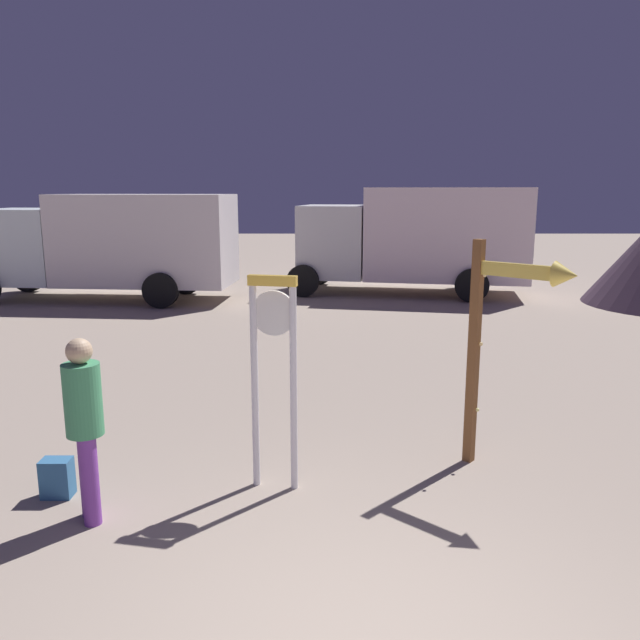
{
  "coord_description": "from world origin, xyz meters",
  "views": [
    {
      "loc": [
        -0.29,
        -3.42,
        2.94
      ],
      "look_at": [
        -0.3,
        4.96,
        1.2
      ],
      "focal_mm": 35.23,
      "sensor_mm": 36.0,
      "label": 1
    }
  ],
  "objects_px": {
    "backpack": "(58,478)",
    "box_truck_near": "(418,236)",
    "standing_clock": "(274,358)",
    "person_near_clock": "(85,421)",
    "box_truck_far": "(115,242)",
    "arrow_sign": "(507,320)"
  },
  "relations": [
    {
      "from": "standing_clock",
      "to": "box_truck_near",
      "type": "bearing_deg",
      "value": 75.01
    },
    {
      "from": "backpack",
      "to": "box_truck_near",
      "type": "bearing_deg",
      "value": 66.52
    },
    {
      "from": "standing_clock",
      "to": "box_truck_far",
      "type": "height_order",
      "value": "box_truck_far"
    },
    {
      "from": "backpack",
      "to": "box_truck_near",
      "type": "relative_size",
      "value": 0.06
    },
    {
      "from": "person_near_clock",
      "to": "standing_clock",
      "type": "bearing_deg",
      "value": 22.27
    },
    {
      "from": "box_truck_far",
      "to": "standing_clock",
      "type": "bearing_deg",
      "value": -65.32
    },
    {
      "from": "person_near_clock",
      "to": "box_truck_near",
      "type": "height_order",
      "value": "box_truck_near"
    },
    {
      "from": "backpack",
      "to": "box_truck_near",
      "type": "xyz_separation_m",
      "value": [
        5.36,
        12.33,
        1.45
      ]
    },
    {
      "from": "arrow_sign",
      "to": "box_truck_near",
      "type": "relative_size",
      "value": 0.35
    },
    {
      "from": "backpack",
      "to": "person_near_clock",
      "type": "bearing_deg",
      "value": -42.6
    },
    {
      "from": "arrow_sign",
      "to": "box_truck_far",
      "type": "xyz_separation_m",
      "value": [
        -7.42,
        10.67,
        -0.08
      ]
    },
    {
      "from": "standing_clock",
      "to": "person_near_clock",
      "type": "height_order",
      "value": "standing_clock"
    },
    {
      "from": "box_truck_far",
      "to": "backpack",
      "type": "bearing_deg",
      "value": -75.28
    },
    {
      "from": "box_truck_near",
      "to": "box_truck_far",
      "type": "bearing_deg",
      "value": -172.61
    },
    {
      "from": "box_truck_near",
      "to": "box_truck_far",
      "type": "height_order",
      "value": "box_truck_near"
    },
    {
      "from": "arrow_sign",
      "to": "backpack",
      "type": "height_order",
      "value": "arrow_sign"
    },
    {
      "from": "arrow_sign",
      "to": "person_near_clock",
      "type": "distance_m",
      "value": 4.17
    },
    {
      "from": "person_near_clock",
      "to": "box_truck_near",
      "type": "xyz_separation_m",
      "value": [
        4.87,
        12.78,
        0.69
      ]
    },
    {
      "from": "standing_clock",
      "to": "arrow_sign",
      "type": "distance_m",
      "value": 2.4
    },
    {
      "from": "person_near_clock",
      "to": "box_truck_near",
      "type": "relative_size",
      "value": 0.24
    },
    {
      "from": "person_near_clock",
      "to": "box_truck_far",
      "type": "xyz_separation_m",
      "value": [
        -3.44,
        11.7,
        0.62
      ]
    },
    {
      "from": "arrow_sign",
      "to": "box_truck_near",
      "type": "height_order",
      "value": "box_truck_near"
    }
  ]
}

